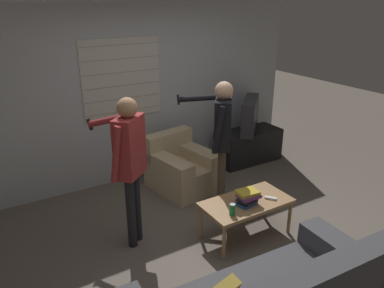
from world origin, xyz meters
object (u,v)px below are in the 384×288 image
at_px(person_left_standing, 129,156).
at_px(armchair_beige, 181,168).
at_px(spare_remote, 271,198).
at_px(tv, 250,115).
at_px(coffee_table, 246,205).
at_px(book_stack, 248,197).
at_px(person_right_standing, 222,129).
at_px(soda_can, 232,209).

bearing_deg(person_left_standing, armchair_beige, -2.64).
bearing_deg(spare_remote, armchair_beige, 64.06).
height_order(tv, person_left_standing, person_left_standing).
height_order(coffee_table, person_left_standing, person_left_standing).
distance_m(armchair_beige, coffee_table, 1.44).
xyz_separation_m(coffee_table, book_stack, (-0.03, -0.05, 0.13)).
bearing_deg(armchair_beige, person_right_standing, 96.21).
bearing_deg(spare_remote, tv, 20.32).
xyz_separation_m(soda_can, spare_remote, (0.57, 0.04, -0.05)).
distance_m(book_stack, soda_can, 0.29).
height_order(coffee_table, book_stack, book_stack).
relative_size(person_left_standing, book_stack, 6.30).
distance_m(tv, spare_remote, 2.11).
bearing_deg(tv, spare_remote, 12.54).
relative_size(person_left_standing, spare_remote, 13.18).
bearing_deg(spare_remote, soda_can, 146.25).
xyz_separation_m(person_left_standing, spare_remote, (1.41, -0.65, -0.60)).
xyz_separation_m(book_stack, spare_remote, (0.30, -0.05, -0.07)).
relative_size(coffee_table, person_left_standing, 0.60).
distance_m(person_right_standing, spare_remote, 1.03).
bearing_deg(person_right_standing, spare_remote, -134.99).
bearing_deg(soda_can, tv, 46.83).
bearing_deg(spare_remote, coffee_table, 121.46).
bearing_deg(armchair_beige, book_stack, 80.92).
bearing_deg(armchair_beige, person_left_standing, 29.13).
height_order(armchair_beige, person_left_standing, person_left_standing).
bearing_deg(coffee_table, person_left_standing, 154.51).
relative_size(person_right_standing, book_stack, 6.23).
relative_size(armchair_beige, book_stack, 3.72).
relative_size(armchair_beige, coffee_table, 0.98).
bearing_deg(armchair_beige, tv, 179.49).
bearing_deg(soda_can, coffee_table, 24.38).
distance_m(coffee_table, person_right_standing, 0.99).
height_order(person_right_standing, book_stack, person_right_standing).
relative_size(coffee_table, spare_remote, 7.96).
xyz_separation_m(person_left_standing, person_right_standing, (1.30, 0.18, -0.00)).
bearing_deg(person_left_standing, person_right_standing, -33.48).
relative_size(person_right_standing, spare_remote, 13.03).
height_order(person_left_standing, soda_can, person_left_standing).
bearing_deg(coffee_table, person_right_standing, 78.02).
distance_m(armchair_beige, spare_remote, 1.57).
bearing_deg(person_left_standing, book_stack, -69.58).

